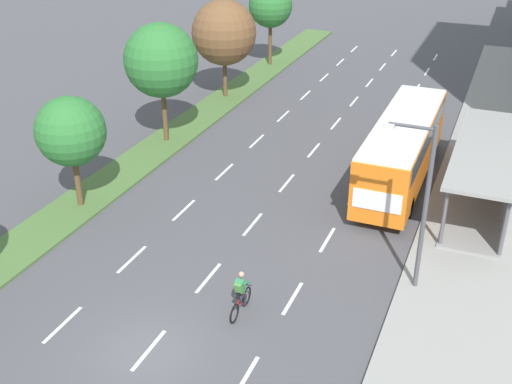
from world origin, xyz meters
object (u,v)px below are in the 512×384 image
(bus, at_px, (403,144))
(cyclist, at_px, (241,295))
(bus_shelter, at_px, (491,171))
(median_tree_third, at_px, (161,61))
(median_tree_fifth, at_px, (270,6))
(median_tree_fourth, at_px, (224,33))
(streetlight, at_px, (422,197))
(median_tree_second, at_px, (71,132))

(bus, relative_size, cyclist, 6.20)
(bus_shelter, bearing_deg, median_tree_third, 176.00)
(median_tree_third, xyz_separation_m, median_tree_fifth, (-0.12, 17.06, -0.10))
(median_tree_third, relative_size, median_tree_fourth, 1.04)
(cyclist, relative_size, median_tree_third, 0.27)
(bus_shelter, bearing_deg, bus, 165.94)
(bus_shelter, relative_size, median_tree_third, 1.49)
(streetlight, bearing_deg, median_tree_second, 177.68)
(bus, distance_m, cyclist, 13.33)
(median_tree_second, bearing_deg, median_tree_fifth, 90.69)
(bus_shelter, distance_m, median_tree_third, 18.18)
(median_tree_second, bearing_deg, bus_shelter, 22.34)
(bus, distance_m, streetlight, 9.42)
(cyclist, distance_m, median_tree_fourth, 24.31)
(bus_shelter, bearing_deg, median_tree_second, -157.66)
(median_tree_fourth, bearing_deg, streetlight, -48.01)
(cyclist, relative_size, streetlight, 0.28)
(median_tree_second, height_order, median_tree_fourth, median_tree_fourth)
(median_tree_fourth, bearing_deg, median_tree_third, -89.10)
(bus, distance_m, median_tree_fifth, 22.20)
(cyclist, relative_size, median_tree_second, 0.34)
(cyclist, height_order, median_tree_second, median_tree_second)
(cyclist, distance_m, median_tree_second, 11.58)
(median_tree_fourth, bearing_deg, median_tree_second, -88.92)
(median_tree_fifth, height_order, streetlight, streetlight)
(cyclist, bearing_deg, median_tree_fourth, 116.04)
(streetlight, bearing_deg, median_tree_fourth, 131.99)
(bus_shelter, distance_m, median_tree_fourth, 20.67)
(cyclist, xyz_separation_m, median_tree_second, (-10.23, 4.53, 3.02))
(bus, xyz_separation_m, median_tree_second, (-13.43, -8.35, 1.74))
(median_tree_second, relative_size, median_tree_fifth, 0.84)
(bus_shelter, bearing_deg, median_tree_fourth, 151.53)
(cyclist, height_order, median_tree_fourth, median_tree_fourth)
(median_tree_third, distance_m, median_tree_fourth, 8.54)
(bus, distance_m, median_tree_fourth, 16.45)
(median_tree_fourth, relative_size, streetlight, 1.01)
(bus, xyz_separation_m, median_tree_third, (-13.62, 0.18, 2.75))
(median_tree_second, relative_size, median_tree_third, 0.78)
(median_tree_fifth, xyz_separation_m, streetlight, (15.91, -26.21, -0.83))
(median_tree_second, bearing_deg, median_tree_fourth, 91.08)
(median_tree_fifth, bearing_deg, bus, -51.44)
(median_tree_second, height_order, streetlight, streetlight)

